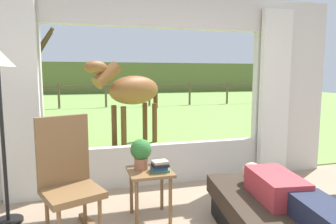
% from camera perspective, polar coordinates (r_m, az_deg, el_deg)
% --- Properties ---
extents(back_wall_with_window, '(5.20, 0.12, 2.55)m').
position_cam_1_polar(back_wall_with_window, '(4.05, -1.76, 3.58)').
color(back_wall_with_window, beige).
rests_on(back_wall_with_window, ground_plane).
extents(curtain_panel_left, '(0.44, 0.10, 2.40)m').
position_cam_1_polar(curtain_panel_left, '(3.86, -26.36, 1.93)').
color(curtain_panel_left, silver).
rests_on(curtain_panel_left, ground_plane).
extents(curtain_panel_right, '(0.44, 0.10, 2.40)m').
position_cam_1_polar(curtain_panel_right, '(4.64, 19.43, 3.02)').
color(curtain_panel_right, silver).
rests_on(curtain_panel_right, ground_plane).
extents(outdoor_pasture_lawn, '(36.00, 21.68, 0.02)m').
position_cam_1_polar(outdoor_pasture_lawn, '(14.93, -11.88, 1.29)').
color(outdoor_pasture_lawn, '#759E47').
rests_on(outdoor_pasture_lawn, ground_plane).
extents(distant_hill_ridge, '(36.00, 2.00, 2.40)m').
position_cam_1_polar(distant_hill_ridge, '(24.68, -13.52, 6.29)').
color(distant_hill_ridge, '#616B37').
rests_on(distant_hill_ridge, ground_plane).
extents(reclining_person, '(0.42, 1.44, 0.22)m').
position_cam_1_polar(reclining_person, '(2.73, 22.16, -14.46)').
color(reclining_person, '#B23338').
rests_on(reclining_person, recliner_sofa).
extents(rocking_chair, '(0.68, 0.80, 1.12)m').
position_cam_1_polar(rocking_chair, '(3.00, -18.38, -11.83)').
color(rocking_chair, brown).
rests_on(rocking_chair, ground_plane).
extents(side_table, '(0.44, 0.44, 0.52)m').
position_cam_1_polar(side_table, '(3.20, -3.43, -12.54)').
color(side_table, brown).
rests_on(side_table, ground_plane).
extents(potted_plant, '(0.22, 0.22, 0.32)m').
position_cam_1_polar(potted_plant, '(3.15, -5.13, -7.55)').
color(potted_plant, '#9E6042').
rests_on(potted_plant, side_table).
extents(book_stack, '(0.20, 0.17, 0.11)m').
position_cam_1_polar(book_stack, '(3.12, -1.57, -10.23)').
color(book_stack, '#337247').
rests_on(book_stack, side_table).
extents(horse, '(1.73, 1.22, 1.73)m').
position_cam_1_polar(horse, '(6.30, -6.92, 3.97)').
color(horse, brown).
rests_on(horse, outdoor_pasture_lawn).
extents(pasture_tree, '(1.49, 1.39, 2.65)m').
position_cam_1_polar(pasture_tree, '(8.27, -25.13, 5.02)').
color(pasture_tree, '#4C3823').
rests_on(pasture_tree, outdoor_pasture_lawn).
extents(pasture_fence_line, '(16.10, 0.10, 1.10)m').
position_cam_1_polar(pasture_fence_line, '(13.86, -11.67, 3.90)').
color(pasture_fence_line, brown).
rests_on(pasture_fence_line, outdoor_pasture_lawn).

